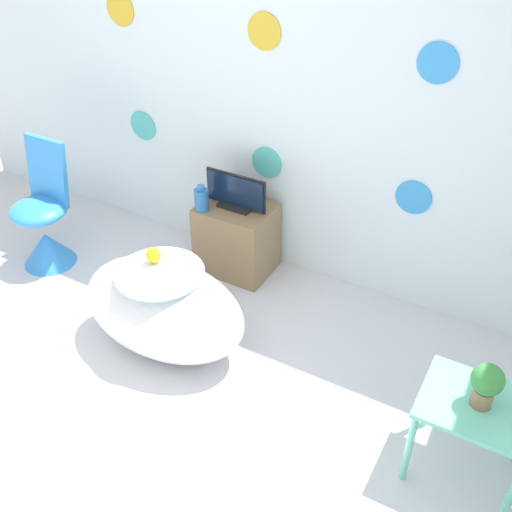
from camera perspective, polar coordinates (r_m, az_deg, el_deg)
name	(u,v)px	position (r m, az deg, el deg)	size (l,w,h in m)	color
ground_plane	(72,455)	(3.15, -17.16, -17.65)	(12.00, 12.00, 0.00)	silver
wall_back_dotted	(264,70)	(3.62, 0.76, 17.26)	(5.13, 0.05, 2.60)	white
bathtub	(164,308)	(3.38, -8.78, -4.90)	(0.99, 0.59, 0.53)	white
rubber_duck	(153,255)	(3.25, -9.80, 0.14)	(0.08, 0.09, 0.10)	yellow
chair	(45,228)	(4.24, -19.49, 2.55)	(0.37, 0.37, 0.86)	#338CE0
tv_cabinet	(237,238)	(3.94, -1.87, 1.69)	(0.47, 0.36, 0.48)	#8E704C
tv	(236,193)	(3.77, -1.95, 5.97)	(0.42, 0.12, 0.23)	black
vase	(201,199)	(3.77, -5.22, 5.44)	(0.09, 0.09, 0.17)	#2D72B7
side_table	(476,416)	(2.83, 20.22, -14.07)	(0.49, 0.39, 0.46)	#72D8B7
potted_plant_left	(487,384)	(2.69, 21.11, -11.26)	(0.14, 0.14, 0.22)	#8C6B4C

